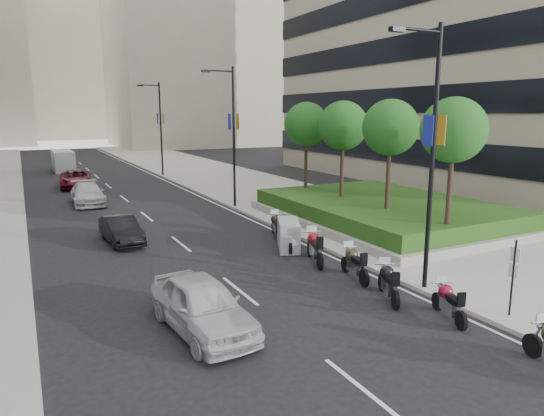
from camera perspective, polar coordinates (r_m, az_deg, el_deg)
ground at (r=14.86m, az=8.05°, el=-13.54°), size 160.00×160.00×0.00m
sidewalk_right at (r=44.72m, az=-4.88°, el=3.29°), size 10.00×100.00×0.15m
lane_edge at (r=43.00m, az=-11.42°, el=2.70°), size 0.12×100.00×0.01m
lane_centre at (r=41.89m, az=-18.26°, el=2.13°), size 0.12×100.00×0.01m
building_cream_right at (r=96.46m, az=-9.59°, el=18.07°), size 28.00×24.00×36.00m
building_cream_centre at (r=131.93m, az=-23.91°, el=15.84°), size 30.00×24.00×38.00m
planter at (r=28.18m, az=12.91°, el=-1.06°), size 10.00×14.00×0.40m
hedge at (r=28.06m, az=12.97°, el=0.14°), size 9.40×13.40×0.80m
tree_0 at (r=22.22m, az=20.58°, el=8.52°), size 2.80×2.80×6.30m
tree_1 at (r=25.08m, az=13.75°, el=9.13°), size 2.80×2.80×6.30m
tree_2 at (r=28.22m, az=8.35°, el=9.52°), size 2.80×2.80×6.30m
tree_3 at (r=31.56m, az=4.06°, el=9.77°), size 2.80×2.80×6.30m
lamp_post_0 at (r=17.02m, az=18.07°, el=6.86°), size 2.34×0.45×9.00m
lamp_post_1 at (r=31.37m, az=-4.79°, el=9.10°), size 2.34×0.45×9.00m
lamp_post_2 at (r=48.47m, az=-13.15°, el=9.57°), size 2.34×0.45×9.00m
parking_sign at (r=16.26m, az=26.50°, el=-6.94°), size 0.06×0.32×2.50m
motorcycle_1 at (r=15.88m, az=20.05°, el=-10.33°), size 0.90×1.97×1.02m
motorcycle_2 at (r=16.88m, az=13.52°, el=-8.50°), size 1.10×2.07×1.11m
motorcycle_3 at (r=18.60m, az=9.65°, el=-6.44°), size 0.78×2.25×1.13m
motorcycle_4 at (r=20.36m, az=5.05°, el=-4.63°), size 1.06×2.37×1.22m
motorcycle_5 at (r=22.22m, az=1.96°, el=-3.20°), size 1.74×2.38×1.34m
motorcycle_6 at (r=24.41m, az=0.53°, el=-2.07°), size 0.90×2.16×1.11m
car_a at (r=14.25m, az=-8.23°, el=-11.22°), size 2.24×4.75×1.57m
car_b at (r=24.42m, az=-17.32°, el=-2.47°), size 1.60×3.95×1.27m
car_c at (r=35.44m, az=-20.87°, el=1.58°), size 2.17×5.06×1.45m
car_d at (r=43.61m, az=-22.08°, el=3.19°), size 2.87×5.48×1.47m
delivery_van at (r=56.22m, az=-23.32°, el=5.00°), size 2.03×5.19×2.17m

